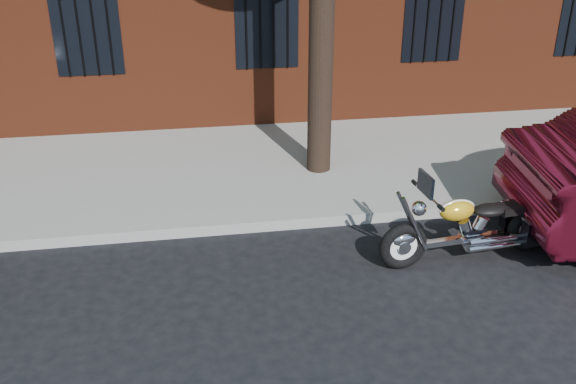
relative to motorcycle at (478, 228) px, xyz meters
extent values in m
plane|color=black|center=(-1.90, -0.26, -0.41)|extent=(120.00, 120.00, 0.00)
cube|color=gray|center=(-1.90, 1.12, -0.33)|extent=(40.00, 0.16, 0.15)
cube|color=gray|center=(-1.90, 3.00, -0.33)|extent=(40.00, 3.60, 0.15)
cube|color=black|center=(-1.90, 4.85, 1.79)|extent=(1.10, 0.14, 2.00)
cylinder|color=black|center=(-1.90, 4.77, 1.79)|extent=(0.04, 0.04, 2.00)
cylinder|color=black|center=(-1.40, 2.64, 2.09)|extent=(0.36, 0.36, 5.00)
torus|color=black|center=(-0.96, -0.09, -0.10)|extent=(0.60, 0.19, 0.59)
torus|color=black|center=(0.72, 0.07, -0.10)|extent=(0.60, 0.19, 0.59)
cylinder|color=white|center=(-0.96, -0.09, -0.10)|extent=(0.45, 0.10, 0.44)
cylinder|color=white|center=(0.72, 0.07, -0.10)|extent=(0.45, 0.10, 0.44)
ellipsoid|color=white|center=(-0.96, -0.09, -0.02)|extent=(0.32, 0.14, 0.17)
ellipsoid|color=yellow|center=(0.72, 0.07, 0.00)|extent=(0.32, 0.15, 0.17)
cube|color=white|center=(-0.12, -0.01, -0.12)|extent=(1.33, 0.22, 0.07)
cylinder|color=white|center=(-0.08, 0.00, -0.14)|extent=(0.30, 0.19, 0.28)
cylinder|color=white|center=(0.38, -0.12, -0.13)|extent=(1.11, 0.19, 0.08)
ellipsoid|color=yellow|center=(-0.31, -0.03, 0.28)|extent=(0.46, 0.29, 0.25)
ellipsoid|color=black|center=(0.13, 0.02, 0.23)|extent=(0.45, 0.29, 0.14)
cube|color=black|center=(0.67, 0.30, -0.01)|extent=(0.44, 0.18, 0.34)
cube|color=black|center=(0.71, -0.16, -0.01)|extent=(0.44, 0.18, 0.34)
cylinder|color=white|center=(-0.71, -0.06, 0.53)|extent=(0.10, 0.69, 0.03)
sphere|color=white|center=(-0.80, -0.07, 0.37)|extent=(0.19, 0.19, 0.18)
cube|color=black|center=(-0.74, -0.07, 0.67)|extent=(0.07, 0.36, 0.25)
cube|color=red|center=(1.04, -0.16, 0.43)|extent=(0.19, 0.03, 0.12)
camera|label=1|loc=(-3.31, -6.28, 3.70)|focal=40.00mm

